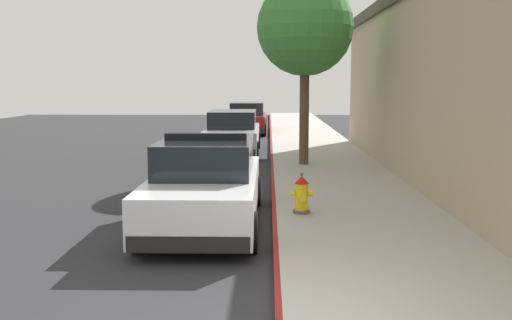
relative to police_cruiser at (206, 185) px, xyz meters
The scene contains 8 objects.
ground_plane 6.12m from the police_cruiser, 120.79° to the left, with size 29.58×60.00×0.20m, color #2B2B2D.
sidewalk_pavement 6.00m from the police_cruiser, 60.92° to the left, with size 3.21×60.00×0.16m, color #ADA89E.
curb_painted_edge 5.40m from the police_cruiser, 76.51° to the left, with size 0.08×60.00×0.16m, color maroon.
police_cruiser is the anchor object (origin of this frame).
parked_car_silver_ahead 10.47m from the police_cruiser, 90.88° to the left, with size 1.94×4.84×1.56m.
parked_car_dark_far 18.96m from the police_cruiser, 89.85° to the left, with size 1.94×4.84×1.56m.
fire_hydrant 1.79m from the police_cruiser, ahead, with size 0.44×0.40×0.76m.
street_tree 7.88m from the police_cruiser, 72.05° to the left, with size 2.82×2.82×5.42m.
Camera 1 is at (-0.16, -5.50, 2.61)m, focal length 40.34 mm.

